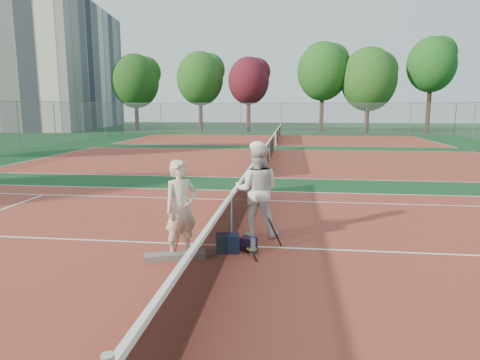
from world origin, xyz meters
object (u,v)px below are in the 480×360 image
object	(u,v)px
player_a	(181,209)
apartment_block	(60,67)
sports_bag_navy	(228,243)
player_b	(257,190)
water_bottle	(253,246)
net_main	(231,220)
racket_black_held	(271,233)
racket_spare	(252,250)
racket_red	(181,237)
sports_bag_purple	(248,244)

from	to	relation	value
player_a	apartment_block	bearing A→B (deg)	75.05
apartment_block	sports_bag_navy	world-z (taller)	apartment_block
player_a	player_b	size ratio (longest dim) A/B	0.91
water_bottle	net_main	bearing A→B (deg)	138.92
player_a	player_b	distance (m)	1.90
sports_bag_navy	water_bottle	distance (m)	0.48
racket_black_held	water_bottle	size ratio (longest dim) A/B	1.85
player_a	racket_spare	size ratio (longest dim) A/B	2.93
racket_red	water_bottle	size ratio (longest dim) A/B	1.95
sports_bag_purple	water_bottle	xyz separation A→B (m)	(0.11, -0.21, 0.03)
racket_spare	sports_bag_navy	distance (m)	0.46
player_a	racket_red	bearing A→B (deg)	61.91
racket_black_held	water_bottle	distance (m)	0.59
sports_bag_navy	apartment_block	bearing A→B (deg)	122.25
player_a	racket_red	distance (m)	0.63
net_main	sports_bag_purple	xyz separation A→B (m)	(0.36, -0.20, -0.39)
apartment_block	net_main	bearing A→B (deg)	-57.53
sports_bag_navy	sports_bag_purple	world-z (taller)	sports_bag_navy
apartment_block	water_bottle	xyz separation A→B (m)	(28.47, -44.41, -7.35)
net_main	racket_spare	world-z (taller)	net_main
racket_red	racket_spare	bearing A→B (deg)	-27.17
net_main	racket_red	distance (m)	1.00
sports_bag_navy	water_bottle	bearing A→B (deg)	-6.00
net_main	apartment_block	distance (m)	52.62
net_main	player_b	bearing A→B (deg)	59.93
net_main	racket_spare	bearing A→B (deg)	-38.27
net_main	player_a	world-z (taller)	player_a
net_main	player_a	size ratio (longest dim) A/B	6.26
sports_bag_navy	water_bottle	size ratio (longest dim) A/B	1.42
apartment_block	player_b	size ratio (longest dim) A/B	11.47
racket_spare	water_bottle	distance (m)	0.11
player_a	water_bottle	size ratio (longest dim) A/B	5.85
racket_red	racket_spare	xyz separation A→B (m)	(1.31, 0.10, -0.24)
racket_red	sports_bag_purple	world-z (taller)	racket_red
net_main	sports_bag_purple	world-z (taller)	net_main
apartment_block	player_b	bearing A→B (deg)	-56.66
player_b	sports_bag_purple	size ratio (longest dim) A/B	6.33
net_main	racket_red	world-z (taller)	net_main
player_a	water_bottle	xyz separation A→B (m)	(1.26, 0.27, -0.73)
racket_red	racket_black_held	xyz separation A→B (m)	(1.65, 0.52, -0.01)
sports_bag_purple	sports_bag_navy	bearing A→B (deg)	-156.83
player_a	sports_bag_navy	size ratio (longest dim) A/B	4.11
racket_spare	water_bottle	xyz separation A→B (m)	(0.03, -0.06, 0.09)
sports_bag_purple	racket_black_held	bearing A→B (deg)	33.11
racket_black_held	water_bottle	xyz separation A→B (m)	(-0.31, -0.48, -0.13)
player_a	player_b	bearing A→B (deg)	3.19
player_a	player_b	xyz separation A→B (m)	(1.23, 1.44, 0.08)
racket_red	water_bottle	distance (m)	1.35
player_a	racket_black_held	distance (m)	1.84
net_main	player_b	distance (m)	0.99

